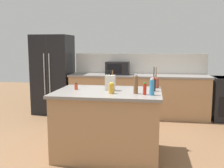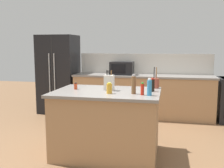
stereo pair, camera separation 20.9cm
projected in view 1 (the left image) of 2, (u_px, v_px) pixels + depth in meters
ground_plane at (108, 154)px, 3.83m from camera, size 14.00×14.00×0.00m
back_counter_run at (138, 96)px, 5.87m from camera, size 3.08×0.66×0.94m
wall_backsplash at (139, 64)px, 6.08m from camera, size 3.04×0.03×0.46m
kitchen_island at (108, 123)px, 3.77m from camera, size 1.49×1.03×0.94m
refrigerator at (53, 74)px, 6.17m from camera, size 0.85×0.75×1.83m
microwave at (118, 68)px, 5.86m from camera, size 0.51×0.39×0.29m
knife_block at (110, 83)px, 3.74m from camera, size 0.14×0.11×0.29m
utensil_crock at (155, 82)px, 3.99m from camera, size 0.12×0.12×0.32m
honey_jar at (111, 88)px, 3.49m from camera, size 0.08×0.08×0.15m
spice_jar_paprika at (76, 86)px, 3.81m from camera, size 0.05×0.05×0.10m
dish_soap_bottle at (152, 87)px, 3.37m from camera, size 0.06×0.06×0.22m
soy_sauce_bottle at (154, 85)px, 3.68m from camera, size 0.05×0.05×0.19m
hot_sauce_bottle at (145, 89)px, 3.41m from camera, size 0.05×0.05×0.16m
pepper_grinder at (136, 84)px, 3.48m from camera, size 0.06×0.06×0.26m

